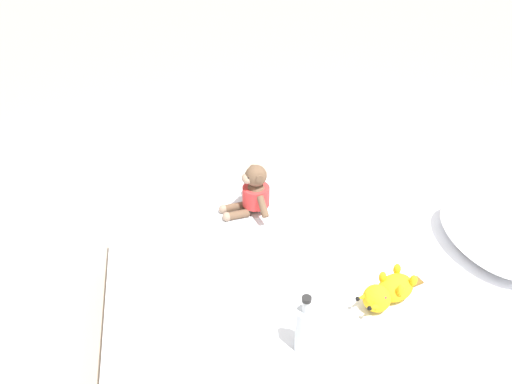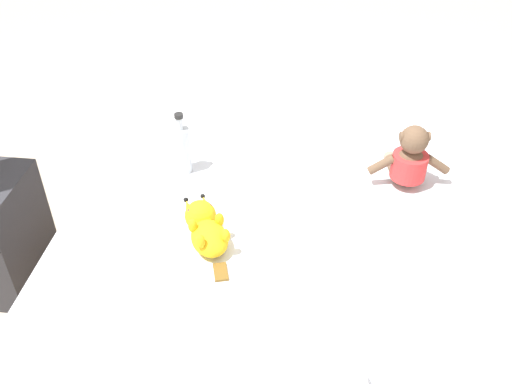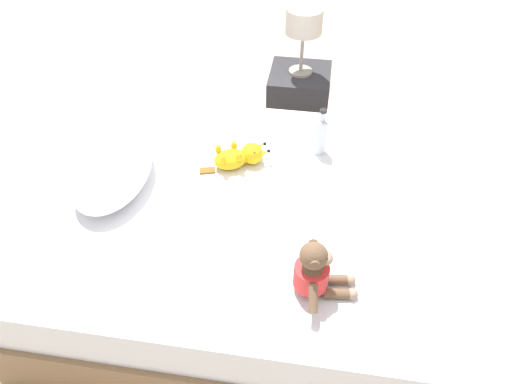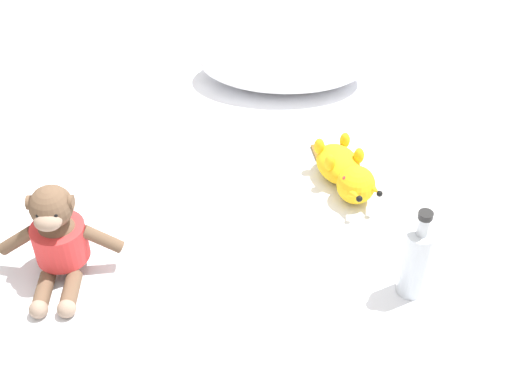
# 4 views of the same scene
# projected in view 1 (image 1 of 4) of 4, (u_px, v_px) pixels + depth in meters

# --- Properties ---
(ground_plane) EXTENTS (16.00, 16.00, 0.00)m
(ground_plane) POSITION_uv_depth(u_px,v_px,m) (329.00, 346.00, 2.38)
(ground_plane) COLOR #B7A893
(bed) EXTENTS (1.45, 1.86, 0.49)m
(bed) POSITION_uv_depth(u_px,v_px,m) (333.00, 308.00, 2.24)
(bed) COLOR #846647
(bed) RESTS_ON ground_plane
(pillow) EXTENTS (0.56, 0.36, 0.14)m
(pillow) POSITION_uv_depth(u_px,v_px,m) (490.00, 235.00, 2.14)
(pillow) COLOR white
(pillow) RESTS_ON bed
(plush_monkey) EXTENTS (0.29, 0.24, 0.24)m
(plush_monkey) POSITION_uv_depth(u_px,v_px,m) (254.00, 193.00, 2.35)
(plush_monkey) COLOR brown
(plush_monkey) RESTS_ON bed
(plush_yellow_creature) EXTENTS (0.20, 0.31, 0.10)m
(plush_yellow_creature) POSITION_uv_depth(u_px,v_px,m) (388.00, 292.00, 1.91)
(plush_yellow_creature) COLOR yellow
(plush_yellow_creature) RESTS_ON bed
(glass_bottle) EXTENTS (0.06, 0.06, 0.24)m
(glass_bottle) POSITION_uv_depth(u_px,v_px,m) (304.00, 328.00, 1.71)
(glass_bottle) COLOR silver
(glass_bottle) RESTS_ON bed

